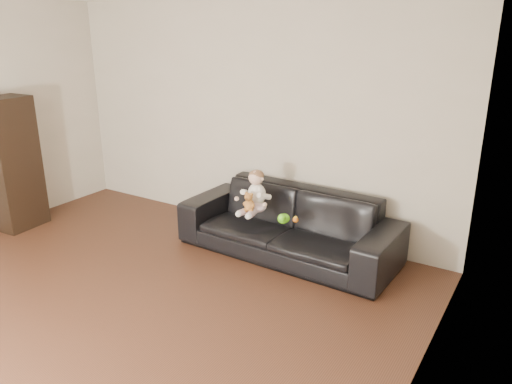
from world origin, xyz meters
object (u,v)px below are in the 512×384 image
Objects in this scene: toy_rattle at (296,220)px; toy_green at (284,219)px; sofa at (288,224)px; toy_blue_disc at (283,216)px; cabinet at (12,164)px; baby at (255,194)px; teddy_bear at (249,202)px.

toy_green is at bearing -139.64° from toy_rattle.
sofa reaches higher than toy_blue_disc.
cabinet reaches higher than baby.
cabinet is at bearing -151.27° from teddy_bear.
toy_green is 2.34× the size of toy_rattle.
toy_blue_disc is (0.31, 0.17, -0.15)m from teddy_bear.
sofa is 16.29× the size of toy_green.
cabinet reaches higher than sofa.
sofa is 3.30m from cabinet.
toy_rattle is at bearing -41.18° from sofa.
toy_blue_disc is (-0.08, 0.14, -0.04)m from toy_green.
toy_rattle is 0.67× the size of toy_blue_disc.
cabinet is 3.39m from toy_rattle.
toy_rattle is (0.49, -0.03, -0.17)m from baby.
cabinet reaches higher than toy_green.
teddy_bear is 3.40× the size of toy_rattle.
toy_rattle is at bearing -4.77° from baby.
sofa is 0.14m from toy_blue_disc.
toy_rattle is at bearing 40.36° from toy_green.
cabinet reaches higher than toy_rattle.
cabinet is 3.25m from toy_blue_disc.
baby reaches higher than toy_green.
toy_green is (0.40, -0.11, -0.15)m from baby.
teddy_bear is at bearing -86.79° from baby.
sofa reaches higher than toy_rattle.
baby is at bearing 107.57° from teddy_bear.
baby is 5.08× the size of toy_blue_disc.
teddy_bear is 0.41m from toy_green.
toy_blue_disc is at bearing 119.74° from toy_green.
baby is 0.37m from toy_blue_disc.
baby is 0.44m from toy_green.
toy_blue_disc is at bearing -92.74° from sofa.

